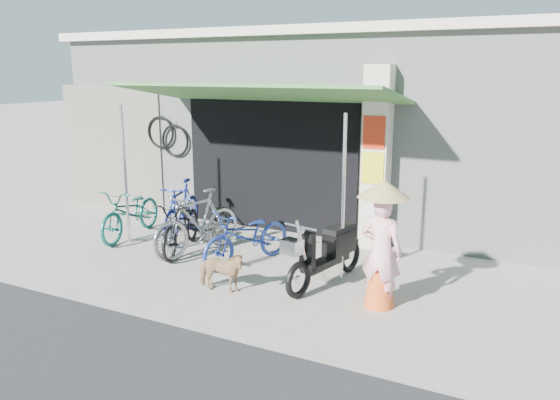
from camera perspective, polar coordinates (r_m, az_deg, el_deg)
The scene contains 13 objects.
ground at distance 7.61m, azimuth -2.05°, elevation -9.08°, with size 80.00×80.00×0.00m, color #9E988E.
bicycle_shop at distance 11.81m, azimuth 9.90°, elevation 7.99°, with size 12.30×5.30×3.66m.
shop_pillar at distance 9.09m, azimuth 10.09°, elevation 4.26°, with size 0.42×0.44×3.00m.
awning at distance 8.90m, azimuth -2.28°, elevation 10.85°, with size 4.60×1.88×2.72m.
neighbour_left at distance 12.23m, azimuth -17.08°, elevation 5.26°, with size 2.60×0.06×2.60m, color #6B665B.
bike_teal at distance 10.03m, azimuth -15.27°, elevation -1.22°, with size 0.61×1.74×0.91m, color #166354.
bike_blue at distance 9.77m, azimuth -10.23°, elevation -1.03°, with size 0.48×1.69×1.02m, color navy.
bike_black at distance 9.08m, azimuth -10.23°, elevation -2.60°, with size 0.58×1.67×0.88m, color black.
bike_silver at distance 8.88m, azimuth -8.59°, elevation -2.32°, with size 0.49×1.75×1.05m, color #9B9C9F.
bike_navy at distance 8.37m, azimuth -3.40°, elevation -3.83°, with size 0.58×1.65×0.87m, color navy.
street_dog at distance 7.40m, azimuth -6.22°, elevation -7.43°, with size 0.31×0.68×0.58m, color tan.
moped at distance 7.62m, azimuth 4.98°, elevation -5.52°, with size 0.63×1.71×0.98m.
nun at distance 6.87m, azimuth 10.56°, elevation -4.59°, with size 0.64×0.64×1.63m.
Camera 1 is at (3.39, -6.16, 2.91)m, focal length 35.00 mm.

